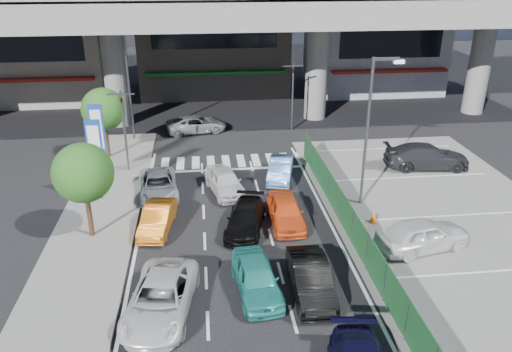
{
  "coord_description": "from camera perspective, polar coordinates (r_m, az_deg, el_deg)",
  "views": [
    {
      "loc": [
        -1.48,
        -17.72,
        12.51
      ],
      "look_at": [
        1.3,
        6.73,
        1.63
      ],
      "focal_mm": 35.0,
      "sensor_mm": 36.0,
      "label": 1
    }
  ],
  "objects": [
    {
      "name": "traffic_light_right",
      "position": [
        38.34,
        4.25,
        10.87
      ],
      "size": [
        1.6,
        1.24,
        5.2
      ],
      "color": "#595B60",
      "rests_on": "ground"
    },
    {
      "name": "street_lamp_left",
      "position": [
        36.87,
        -14.15,
        11.03
      ],
      "size": [
        1.65,
        0.22,
        8.0
      ],
      "color": "#595B60",
      "rests_on": "ground"
    },
    {
      "name": "tree_near",
      "position": [
        24.19,
        -19.15,
        0.31
      ],
      "size": [
        2.8,
        2.8,
        4.8
      ],
      "color": "#382314",
      "rests_on": "ground"
    },
    {
      "name": "signboard_near",
      "position": [
        27.98,
        -17.89,
        2.93
      ],
      "size": [
        0.8,
        0.14,
        4.7
      ],
      "color": "#595B60",
      "rests_on": "ground"
    },
    {
      "name": "parked_sedan_dgrey",
      "position": [
        33.56,
        18.92,
        2.15
      ],
      "size": [
        5.51,
        2.71,
        1.54
      ],
      "primitive_type": "imported",
      "rotation": [
        0.0,
        0.0,
        1.46
      ],
      "color": "#29292D",
      "rests_on": "parking_lot"
    },
    {
      "name": "taxi_teal_mid",
      "position": [
        20.4,
        0.06,
        -11.56
      ],
      "size": [
        2.04,
        4.2,
        1.38
      ],
      "primitive_type": "imported",
      "rotation": [
        0.0,
        0.0,
        0.1
      ],
      "color": "teal",
      "rests_on": "ground"
    },
    {
      "name": "traffic_light_left",
      "position": [
        31.29,
        -15.02,
        7.13
      ],
      "size": [
        1.6,
        1.24,
        5.2
      ],
      "color": "#595B60",
      "rests_on": "ground"
    },
    {
      "name": "parked_sedan_white",
      "position": [
        24.25,
        18.53,
        -6.35
      ],
      "size": [
        4.71,
        2.68,
        1.51
      ],
      "primitive_type": "imported",
      "rotation": [
        0.0,
        0.0,
        1.78
      ],
      "color": "silver",
      "rests_on": "parking_lot"
    },
    {
      "name": "expressway",
      "position": [
        39.92,
        -4.56,
        18.4
      ],
      "size": [
        64.0,
        14.0,
        10.75
      ],
      "color": "#60605C",
      "rests_on": "ground"
    },
    {
      "name": "sedan_black_mid",
      "position": [
        24.73,
        -1.22,
        -4.93
      ],
      "size": [
        2.61,
        4.47,
        1.22
      ],
      "primitive_type": "imported",
      "rotation": [
        0.0,
        0.0,
        -0.23
      ],
      "color": "black",
      "rests_on": "ground"
    },
    {
      "name": "sedan_white_mid_left",
      "position": [
        19.68,
        -10.83,
        -13.56
      ],
      "size": [
        3.06,
        5.27,
        1.38
      ],
      "primitive_type": "imported",
      "rotation": [
        0.0,
        0.0,
        -0.16
      ],
      "color": "silver",
      "rests_on": "ground"
    },
    {
      "name": "tree_far",
      "position": [
        34.08,
        -17.06,
        7.27
      ],
      "size": [
        2.8,
        2.8,
        4.8
      ],
      "color": "#382314",
      "rests_on": "ground"
    },
    {
      "name": "building_west",
      "position": [
        52.11,
        -23.5,
        15.36
      ],
      "size": [
        12.0,
        10.9,
        13.0
      ],
      "color": "gray",
      "rests_on": "ground"
    },
    {
      "name": "parking_lot",
      "position": [
        26.46,
        22.76,
        -6.34
      ],
      "size": [
        12.0,
        28.0,
        0.06
      ],
      "primitive_type": "cube",
      "color": "slate",
      "rests_on": "ground"
    },
    {
      "name": "traffic_cone",
      "position": [
        26.05,
        13.29,
        -4.52
      ],
      "size": [
        0.48,
        0.48,
        0.7
      ],
      "primitive_type": "cone",
      "rotation": [
        0.0,
        0.0,
        -0.42
      ],
      "color": "#E7560C",
      "rests_on": "parking_lot"
    },
    {
      "name": "taxi_orange_right",
      "position": [
        25.32,
        3.41,
        -4.02
      ],
      "size": [
        1.64,
        4.05,
        1.38
      ],
      "primitive_type": "imported",
      "rotation": [
        0.0,
        0.0,
        0.0
      ],
      "color": "#EE551D",
      "rests_on": "ground"
    },
    {
      "name": "building_east",
      "position": [
        53.07,
        13.34,
        16.2
      ],
      "size": [
        12.0,
        10.9,
        12.0
      ],
      "color": "gray",
      "rests_on": "ground"
    },
    {
      "name": "crossing_wagon_silver",
      "position": [
        38.85,
        -6.82,
        5.9
      ],
      "size": [
        4.91,
        2.89,
        1.28
      ],
      "primitive_type": "imported",
      "rotation": [
        0.0,
        0.0,
        1.74
      ],
      "color": "#909498",
      "rests_on": "ground"
    },
    {
      "name": "ground",
      "position": [
        21.74,
        -1.43,
        -11.29
      ],
      "size": [
        120.0,
        120.0,
        0.0
      ],
      "primitive_type": "plane",
      "color": "black",
      "rests_on": "ground"
    },
    {
      "name": "hatch_black_mid_right",
      "position": [
        20.47,
        6.27,
        -11.58
      ],
      "size": [
        1.56,
        4.22,
        1.38
      ],
      "primitive_type": "imported",
      "rotation": [
        0.0,
        0.0,
        -0.02
      ],
      "color": "black",
      "rests_on": "ground"
    },
    {
      "name": "sedan_white_front_mid",
      "position": [
        28.58,
        -3.57,
        -0.63
      ],
      "size": [
        2.55,
        4.32,
        1.38
      ],
      "primitive_type": "imported",
      "rotation": [
        0.0,
        0.0,
        0.24
      ],
      "color": "silver",
      "rests_on": "ground"
    },
    {
      "name": "sidewalk_left",
      "position": [
        25.63,
        -18.16,
        -6.52
      ],
      "size": [
        4.0,
        30.0,
        0.12
      ],
      "primitive_type": "cube",
      "color": "slate",
      "rests_on": "ground"
    },
    {
      "name": "signboard_far",
      "position": [
        30.84,
        -17.66,
        4.87
      ],
      "size": [
        0.8,
        0.14,
        4.7
      ],
      "color": "#595B60",
      "rests_on": "ground"
    },
    {
      "name": "kei_truck_front_right",
      "position": [
        30.35,
        2.81,
        0.8
      ],
      "size": [
        2.22,
        4.08,
        1.27
      ],
      "primitive_type": "imported",
      "rotation": [
        0.0,
        0.0,
        -0.24
      ],
      "color": "#567CBF",
      "rests_on": "ground"
    },
    {
      "name": "fence_run",
      "position": [
        23.05,
        11.66,
        -6.95
      ],
      "size": [
        0.16,
        22.0,
        1.8
      ],
      "primitive_type": null,
      "color": "#1B5027",
      "rests_on": "ground"
    },
    {
      "name": "taxi_orange_left",
      "position": [
        25.2,
        -11.21,
        -4.8
      ],
      "size": [
        1.83,
        3.91,
        1.24
      ],
      "primitive_type": "imported",
      "rotation": [
        0.0,
        0.0,
        -0.14
      ],
      "color": "#C96A16",
      "rests_on": "ground"
    },
    {
      "name": "street_lamp_right",
      "position": [
        26.41,
        13.03,
        6.19
      ],
      "size": [
        1.65,
        0.22,
        8.0
      ],
      "color": "#595B60",
      "rests_on": "ground"
    },
    {
      "name": "building_center",
      "position": [
        50.96,
        -5.04,
        18.12
      ],
      "size": [
        14.0,
        10.9,
        15.0
      ],
      "color": "gray",
      "rests_on": "ground"
    },
    {
      "name": "wagon_silver_front_left",
      "position": [
        28.7,
        -11.08,
        -1.07
      ],
      "size": [
        2.55,
        4.73,
        1.26
      ],
      "primitive_type": "imported",
      "rotation": [
        0.0,
        0.0,
        0.1
      ],
      "color": "#B5B9BE",
      "rests_on": "ground"
    }
  ]
}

